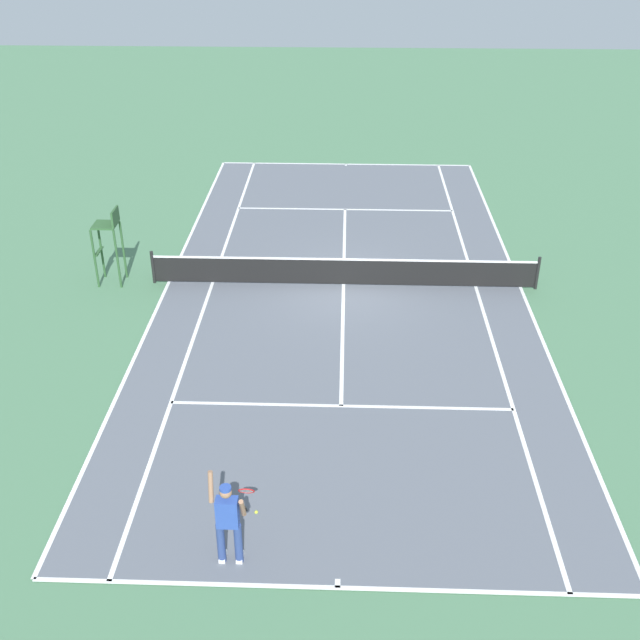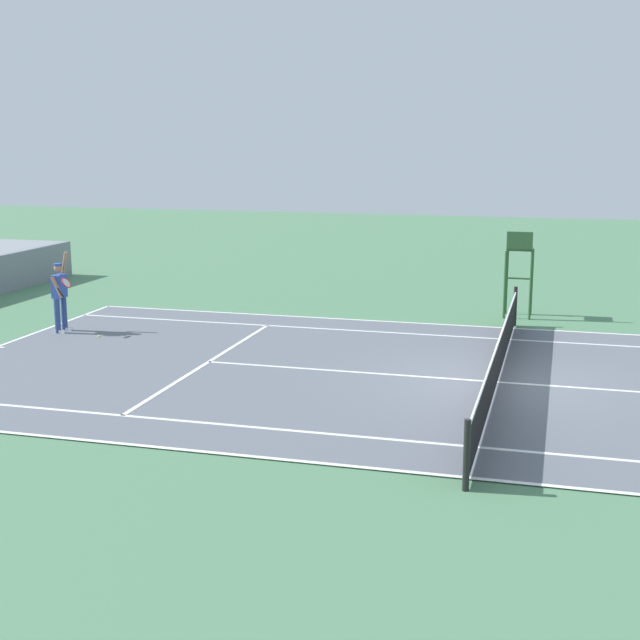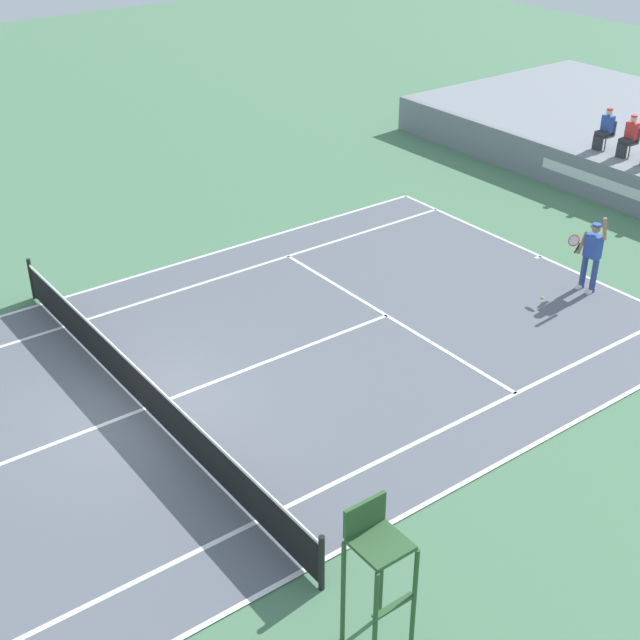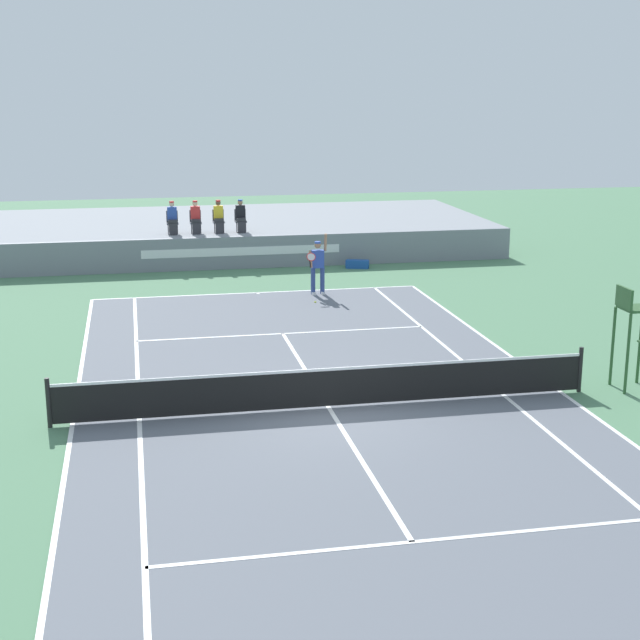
% 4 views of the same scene
% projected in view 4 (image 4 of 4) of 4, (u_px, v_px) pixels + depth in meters
% --- Properties ---
extents(ground_plane, '(80.00, 80.00, 0.00)m').
position_uv_depth(ground_plane, '(329.00, 408.00, 20.84)').
color(ground_plane, '#4C7A56').
extents(court, '(11.08, 23.88, 0.03)m').
position_uv_depth(court, '(329.00, 408.00, 20.83)').
color(court, slate).
rests_on(court, ground).
extents(net, '(11.98, 0.10, 1.07)m').
position_uv_depth(net, '(329.00, 386.00, 20.71)').
color(net, black).
rests_on(net, ground).
extents(barrier_wall, '(21.75, 0.25, 1.25)m').
position_uv_depth(barrier_wall, '(242.00, 252.00, 36.28)').
color(barrier_wall, gray).
rests_on(barrier_wall, ground).
extents(bleacher_platform, '(21.75, 9.52, 1.25)m').
position_uv_depth(bleacher_platform, '(229.00, 233.00, 40.92)').
color(bleacher_platform, gray).
rests_on(bleacher_platform, ground).
extents(spectator_seated_0, '(0.44, 0.60, 1.27)m').
position_uv_depth(spectator_seated_0, '(172.00, 218.00, 36.55)').
color(spectator_seated_0, '#474C56').
rests_on(spectator_seated_0, bleacher_platform).
extents(spectator_seated_1, '(0.44, 0.60, 1.27)m').
position_uv_depth(spectator_seated_1, '(196.00, 218.00, 36.72)').
color(spectator_seated_1, '#474C56').
rests_on(spectator_seated_1, bleacher_platform).
extents(spectator_seated_2, '(0.44, 0.60, 1.27)m').
position_uv_depth(spectator_seated_2, '(219.00, 217.00, 36.89)').
color(spectator_seated_2, '#474C56').
rests_on(spectator_seated_2, bleacher_platform).
extents(spectator_seated_3, '(0.44, 0.60, 1.27)m').
position_uv_depth(spectator_seated_3, '(241.00, 216.00, 37.05)').
color(spectator_seated_3, '#474C56').
rests_on(spectator_seated_3, bleacher_platform).
extents(tennis_player, '(0.76, 0.62, 2.08)m').
position_uv_depth(tennis_player, '(318.00, 266.00, 31.72)').
color(tennis_player, navy).
rests_on(tennis_player, ground).
extents(tennis_ball, '(0.07, 0.07, 0.07)m').
position_uv_depth(tennis_ball, '(315.00, 302.00, 30.71)').
color(tennis_ball, '#D1E533').
rests_on(tennis_ball, ground).
extents(umpire_chair, '(0.77, 0.77, 2.44)m').
position_uv_depth(umpire_chair, '(633.00, 324.00, 21.81)').
color(umpire_chair, '#2D562D').
rests_on(umpire_chair, ground).
extents(equipment_bag, '(0.95, 0.57, 0.32)m').
position_uv_depth(equipment_bag, '(357.00, 264.00, 36.42)').
color(equipment_bag, '#194799').
rests_on(equipment_bag, ground).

